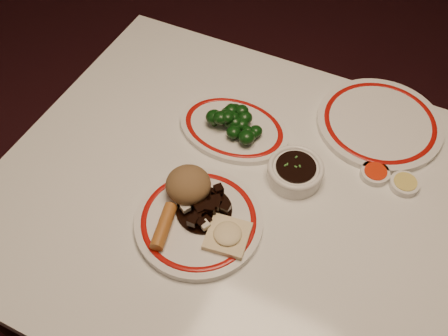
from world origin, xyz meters
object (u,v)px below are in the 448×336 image
spring_roll (164,226)px  broccoli_pile (234,120)px  dining_table (266,226)px  broccoli_plate (234,128)px  rice_mound (188,185)px  stirfry_heap (206,209)px  main_plate (199,221)px  fried_wonton (228,235)px  soy_bowl (295,172)px

spring_roll → broccoli_pile: bearing=76.1°
dining_table → broccoli_plate: broccoli_plate is taller
rice_mound → stirfry_heap: bearing=-24.3°
dining_table → spring_roll: bearing=-135.2°
main_plate → broccoli_plate: (-0.04, 0.27, -0.00)m
broccoli_pile → stirfry_heap: bearing=-78.5°
fried_wonton → spring_roll: bearing=-162.5°
dining_table → soy_bowl: (0.02, 0.09, 0.11)m
fried_wonton → broccoli_plate: fried_wonton is taller
stirfry_heap → soy_bowl: 0.22m
main_plate → soy_bowl: soy_bowl is taller
dining_table → rice_mound: 0.22m
soy_bowl → stirfry_heap: bearing=-126.6°
fried_wonton → stirfry_heap: 0.08m
dining_table → rice_mound: rice_mound is taller
main_plate → broccoli_plate: bearing=99.5°
dining_table → rice_mound: bearing=-158.5°
dining_table → broccoli_pile: bearing=134.8°
soy_bowl → rice_mound: bearing=-140.4°
broccoli_plate → soy_bowl: soy_bowl is taller
spring_roll → broccoli_pile: (0.01, 0.32, 0.01)m
broccoli_pile → broccoli_plate: bearing=127.2°
fried_wonton → soy_bowl: bearing=73.2°
rice_mound → soy_bowl: (0.18, 0.15, -0.03)m
dining_table → broccoli_pile: broccoli_pile is taller
dining_table → main_plate: bearing=-135.5°
main_plate → broccoli_plate: size_ratio=1.14×
dining_table → broccoli_plate: size_ratio=4.36×
main_plate → broccoli_pile: bearing=99.3°
spring_roll → broccoli_pile: broccoli_pile is taller
broccoli_pile → soy_bowl: broccoli_pile is taller
main_plate → spring_roll: (-0.05, -0.05, 0.02)m
spring_roll → soy_bowl: (0.19, 0.25, -0.01)m
stirfry_heap → dining_table: bearing=39.3°
rice_mound → broccoli_plate: bearing=89.3°
rice_mound → fried_wonton: bearing=-26.6°
rice_mound → soy_bowl: bearing=39.6°
rice_mound → spring_roll: size_ratio=0.95×
rice_mound → soy_bowl: 0.24m
stirfry_heap → soy_bowl: stirfry_heap is taller
main_plate → soy_bowl: 0.24m
rice_mound → stirfry_heap: 0.06m
rice_mound → dining_table: bearing=21.5°
broccoli_plate → soy_bowl: 0.19m
main_plate → rice_mound: bearing=135.1°
broccoli_plate → soy_bowl: size_ratio=2.27×
dining_table → soy_bowl: bearing=74.5°
fried_wonton → broccoli_plate: bearing=112.7°
dining_table → main_plate: size_ratio=3.83×
dining_table → broccoli_plate: bearing=134.8°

